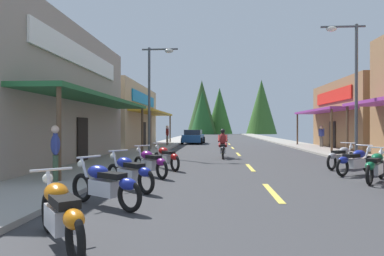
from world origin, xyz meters
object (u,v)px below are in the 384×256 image
object	(u,v)px
motorcycle_parked_right_4	(341,157)
pedestrian_strolling	(321,135)
streetlamp_right	(350,73)
motorcycle_parked_left_0	(60,212)
motorcycle_parked_right_2	(375,166)
motorcycle_parked_right_3	(355,161)
streetlamp_left	(154,86)
motorcycle_parked_left_2	(129,172)
pedestrian_by_shop	(167,134)
parked_car_curbside	(193,137)
motorcycle_parked_left_3	(150,162)
motorcycle_parked_left_4	(166,157)
rider_cruising_lead	(223,146)
pedestrian_browsing	(55,150)
motorcycle_parked_left_1	(105,184)

from	to	relation	value
motorcycle_parked_right_4	pedestrian_strolling	size ratio (longest dim) A/B	0.93
streetlamp_right	motorcycle_parked_left_0	world-z (taller)	streetlamp_right
motorcycle_parked_right_2	motorcycle_parked_right_3	xyz separation A→B (m)	(0.02, 1.43, 0.00)
streetlamp_left	pedestrian_strolling	size ratio (longest dim) A/B	3.45
motorcycle_parked_left_0	motorcycle_parked_left_2	xyz separation A→B (m)	(-0.10, 3.99, 0.00)
streetlamp_right	pedestrian_strolling	bearing A→B (deg)	78.47
motorcycle_parked_right_2	pedestrian_strolling	bearing A→B (deg)	24.90
motorcycle_parked_right_4	motorcycle_parked_left_2	world-z (taller)	same
pedestrian_by_shop	motorcycle_parked_right_4	bearing A→B (deg)	96.53
motorcycle_parked_right_2	streetlamp_right	bearing A→B (deg)	22.48
streetlamp_right	parked_car_curbside	xyz separation A→B (m)	(-8.41, 16.69, -3.49)
motorcycle_parked_left_3	motorcycle_parked_left_4	world-z (taller)	same
motorcycle_parked_right_2	rider_cruising_lead	bearing A→B (deg)	68.89
motorcycle_parked_left_2	pedestrian_by_shop	world-z (taller)	pedestrian_by_shop
streetlamp_left	parked_car_curbside	bearing A→B (deg)	84.78
pedestrian_by_shop	pedestrian_browsing	distance (m)	17.98
streetlamp_left	motorcycle_parked_left_1	bearing A→B (deg)	-84.45
motorcycle_parked_left_1	motorcycle_parked_left_3	xyz separation A→B (m)	(0.12, 4.09, 0.00)
streetlamp_left	motorcycle_parked_left_0	distance (m)	14.10
streetlamp_left	parked_car_curbside	distance (m)	14.64
motorcycle_parked_right_2	motorcycle_parked_right_3	bearing A→B (deg)	36.75
motorcycle_parked_right_4	motorcycle_parked_left_2	size ratio (longest dim) A/B	0.99
streetlamp_left	motorcycle_parked_right_4	distance (m)	10.30
motorcycle_parked_right_3	pedestrian_strolling	bearing A→B (deg)	41.92
motorcycle_parked_left_1	motorcycle_parked_right_4	bearing A→B (deg)	-106.72
streetlamp_right	rider_cruising_lead	size ratio (longest dim) A/B	3.02
motorcycle_parked_right_2	parked_car_curbside	world-z (taller)	parked_car_curbside
streetlamp_left	streetlamp_right	distance (m)	10.02
pedestrian_strolling	pedestrian_browsing	bearing A→B (deg)	-152.44
motorcycle_parked_left_0	motorcycle_parked_left_4	bearing A→B (deg)	-41.13
motorcycle_parked_right_3	motorcycle_parked_left_2	bearing A→B (deg)	169.95
motorcycle_parked_left_3	pedestrian_by_shop	bearing A→B (deg)	-35.84
streetlamp_left	rider_cruising_lead	size ratio (longest dim) A/B	2.88
motorcycle_parked_left_1	pedestrian_by_shop	world-z (taller)	pedestrian_by_shop
streetlamp_right	motorcycle_parked_left_4	world-z (taller)	streetlamp_right
motorcycle_parked_left_1	motorcycle_parked_left_4	bearing A→B (deg)	-62.43
motorcycle_parked_left_0	parked_car_curbside	bearing A→B (deg)	-39.58
streetlamp_left	motorcycle_parked_left_1	distance (m)	11.97
streetlamp_left	motorcycle_parked_left_2	distance (m)	10.29
motorcycle_parked_left_4	motorcycle_parked_left_1	bearing A→B (deg)	139.96
motorcycle_parked_right_4	rider_cruising_lead	world-z (taller)	rider_cruising_lead
rider_cruising_lead	pedestrian_browsing	bearing A→B (deg)	150.42
motorcycle_parked_left_0	pedestrian_strolling	bearing A→B (deg)	-65.62
streetlamp_left	motorcycle_parked_right_4	bearing A→B (deg)	-29.44
streetlamp_left	pedestrian_strolling	world-z (taller)	streetlamp_left
motorcycle_parked_right_2	parked_car_curbside	xyz separation A→B (m)	(-6.95, 22.05, 0.20)
motorcycle_parked_right_2	parked_car_curbside	distance (m)	23.12
streetlamp_left	rider_cruising_lead	bearing A→B (deg)	-8.49
motorcycle_parked_left_1	motorcycle_parked_right_2	bearing A→B (deg)	-122.50
pedestrian_browsing	streetlamp_left	bearing A→B (deg)	-129.24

